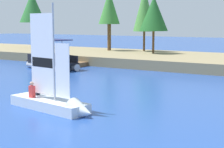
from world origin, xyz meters
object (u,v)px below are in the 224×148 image
at_px(sailboat, 58,103).
at_px(wooden_dock, 67,66).
at_px(shoreline_tree_midright, 154,14).
at_px(pontoon_boat, 52,62).
at_px(shoreline_tree_centre, 144,9).
at_px(shoreline_tree_midleft, 109,8).
at_px(shoreline_tree_left, 32,7).

bearing_deg(sailboat, wooden_dock, 136.54).
xyz_separation_m(shoreline_tree_midright, wooden_dock, (-4.38, -9.16, -4.88)).
bearing_deg(pontoon_boat, sailboat, -32.90).
xyz_separation_m(shoreline_tree_centre, shoreline_tree_midright, (2.15, -2.09, -0.57)).
distance_m(shoreline_tree_midleft, wooden_dock, 11.71).
height_order(wooden_dock, pontoon_boat, pontoon_boat).
relative_size(sailboat, pontoon_boat, 0.94).
xyz_separation_m(wooden_dock, sailboat, (10.17, -13.35, 0.21)).
height_order(shoreline_tree_midleft, sailboat, shoreline_tree_midleft).
height_order(shoreline_tree_midleft, pontoon_boat, shoreline_tree_midleft).
height_order(shoreline_tree_midright, sailboat, shoreline_tree_midright).
bearing_deg(sailboat, shoreline_tree_midright, 113.68).
distance_m(shoreline_tree_midleft, pontoon_boat, 12.83).
relative_size(shoreline_tree_midleft, pontoon_boat, 1.25).
bearing_deg(wooden_dock, sailboat, -52.70).
bearing_deg(sailboat, shoreline_tree_midleft, 126.20).
bearing_deg(sailboat, shoreline_tree_centre, 117.14).
height_order(shoreline_tree_left, shoreline_tree_midright, shoreline_tree_left).
bearing_deg(pontoon_boat, shoreline_tree_left, 154.77).
xyz_separation_m(shoreline_tree_left, shoreline_tree_midleft, (10.85, 1.30, -0.20)).
bearing_deg(shoreline_tree_centre, sailboat, -72.11).
bearing_deg(shoreline_tree_midleft, pontoon_boat, -83.57).
bearing_deg(shoreline_tree_left, shoreline_tree_midright, 1.23).
xyz_separation_m(shoreline_tree_midleft, wooden_dock, (1.75, -10.10, -5.67)).
height_order(shoreline_tree_left, shoreline_tree_midleft, shoreline_tree_left).
distance_m(shoreline_tree_midleft, sailboat, 26.87).
distance_m(shoreline_tree_left, shoreline_tree_midright, 17.01).
height_order(shoreline_tree_midright, wooden_dock, shoreline_tree_midright).
height_order(shoreline_tree_midright, pontoon_boat, shoreline_tree_midright).
xyz_separation_m(shoreline_tree_centre, wooden_dock, (-2.23, -11.25, -5.44)).
relative_size(shoreline_tree_midright, wooden_dock, 1.13).
xyz_separation_m(shoreline_tree_left, pontoon_boat, (12.16, -10.34, -5.42)).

